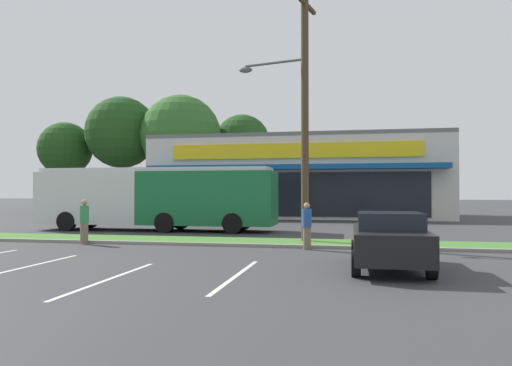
{
  "coord_description": "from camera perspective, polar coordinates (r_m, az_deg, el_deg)",
  "views": [
    {
      "loc": [
        7.45,
        -4.69,
        2.04
      ],
      "look_at": [
        2.95,
        18.1,
        2.44
      ],
      "focal_mm": 34.06,
      "sensor_mm": 36.0,
      "label": 1
    }
  ],
  "objects": [
    {
      "name": "tree_far_left",
      "position": [
        56.79,
        -21.51,
        3.74
      ],
      "size": [
        5.78,
        5.78,
        9.57
      ],
      "color": "#473323",
      "rests_on": "ground_plane"
    },
    {
      "name": "tree_mid",
      "position": [
        53.33,
        -1.64,
        4.77
      ],
      "size": [
        6.1,
        6.1,
        10.47
      ],
      "color": "#473323",
      "rests_on": "ground_plane"
    },
    {
      "name": "car_0",
      "position": [
        13.2,
        15.37,
        -6.45
      ],
      "size": [
        1.94,
        4.13,
        1.5
      ],
      "rotation": [
        0.0,
        0.0,
        1.57
      ],
      "color": "black",
      "rests_on": "ground_plane"
    },
    {
      "name": "utility_pole",
      "position": [
        19.41,
        5.36,
        8.91
      ],
      "size": [
        3.16,
        2.36,
        10.06
      ],
      "color": "#4C3826",
      "rests_on": "ground_plane"
    },
    {
      "name": "grass_median",
      "position": [
        20.22,
        -10.59,
        -6.6
      ],
      "size": [
        56.0,
        2.2,
        0.12
      ],
      "primitive_type": "cube",
      "color": "#427A2D",
      "rests_on": "ground_plane"
    },
    {
      "name": "parking_stripe_2",
      "position": [
        11.99,
        -16.86,
        -10.74
      ],
      "size": [
        0.12,
        4.8,
        0.01
      ],
      "primitive_type": "cube",
      "color": "silver",
      "rests_on": "ground_plane"
    },
    {
      "name": "curb_lip",
      "position": [
        19.1,
        -11.96,
        -6.93
      ],
      "size": [
        56.0,
        0.24,
        0.12
      ],
      "primitive_type": "cube",
      "color": "gray",
      "rests_on": "ground_plane"
    },
    {
      "name": "tree_mid_left",
      "position": [
        51.06,
        -8.83,
        5.55
      ],
      "size": [
        8.32,
        8.32,
        12.01
      ],
      "color": "#473323",
      "rests_on": "ground_plane"
    },
    {
      "name": "car_2",
      "position": [
        30.42,
        -7.78,
        -3.34
      ],
      "size": [
        4.8,
        1.99,
        1.53
      ],
      "rotation": [
        0.0,
        0.0,
        3.14
      ],
      "color": "maroon",
      "rests_on": "ground_plane"
    },
    {
      "name": "parking_stripe_1",
      "position": [
        14.65,
        -25.4,
        -8.89
      ],
      "size": [
        0.12,
        4.8,
        0.01
      ],
      "primitive_type": "cube",
      "color": "silver",
      "rests_on": "ground_plane"
    },
    {
      "name": "parking_stripe_3",
      "position": [
        11.96,
        -2.3,
        -10.8
      ],
      "size": [
        0.12,
        4.8,
        0.01
      ],
      "primitive_type": "cube",
      "color": "silver",
      "rests_on": "ground_plane"
    },
    {
      "name": "tree_left",
      "position": [
        53.81,
        -15.51,
        5.73
      ],
      "size": [
        7.59,
        7.59,
        12.11
      ],
      "color": "#473323",
      "rests_on": "ground_plane"
    },
    {
      "name": "pedestrian_mid",
      "position": [
        17.19,
        6.0,
        -5.04
      ],
      "size": [
        0.33,
        0.33,
        1.65
      ],
      "rotation": [
        0.0,
        0.0,
        4.33
      ],
      "color": "#726651",
      "rests_on": "ground_plane"
    },
    {
      "name": "pedestrian_near_bench",
      "position": [
        19.97,
        -19.52,
        -4.3
      ],
      "size": [
        0.35,
        0.35,
        1.73
      ],
      "rotation": [
        0.0,
        0.0,
        0.78
      ],
      "color": "#726651",
      "rests_on": "ground_plane"
    },
    {
      "name": "storefront_building",
      "position": [
        40.65,
        5.28,
        0.63
      ],
      "size": [
        22.63,
        12.8,
        6.37
      ],
      "color": "beige",
      "rests_on": "ground_plane"
    },
    {
      "name": "city_bus",
      "position": [
        25.83,
        -11.66,
        -1.58
      ],
      "size": [
        12.59,
        2.76,
        3.25
      ],
      "rotation": [
        0.0,
        0.0,
        3.15
      ],
      "color": "#196638",
      "rests_on": "ground_plane"
    }
  ]
}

